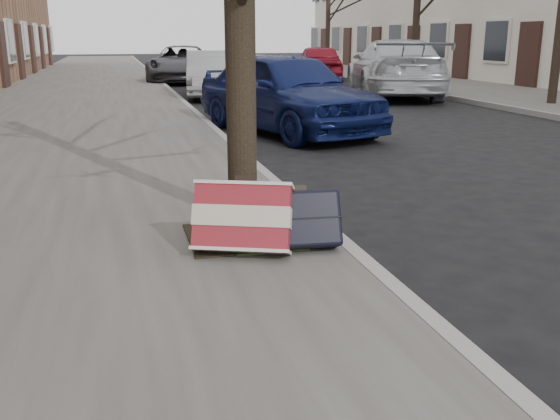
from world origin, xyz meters
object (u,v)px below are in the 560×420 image
object	(u,v)px
car_near_front	(287,92)
car_near_mid	(212,74)
suitcase_red	(243,218)
suitcase_navy	(300,219)

from	to	relation	value
car_near_front	car_near_mid	bearing A→B (deg)	75.14
car_near_front	car_near_mid	xyz separation A→B (m)	(-0.26, 6.96, -0.08)
suitcase_red	car_near_front	world-z (taller)	car_near_front
car_near_front	car_near_mid	world-z (taller)	car_near_front
suitcase_red	car_near_mid	distance (m)	13.52
suitcase_navy	car_near_mid	bearing A→B (deg)	88.96
car_near_front	car_near_mid	distance (m)	6.97
car_near_front	car_near_mid	size ratio (longest dim) A/B	1.10
suitcase_navy	suitcase_red	bearing A→B (deg)	-177.27
suitcase_red	car_near_mid	bearing A→B (deg)	103.69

